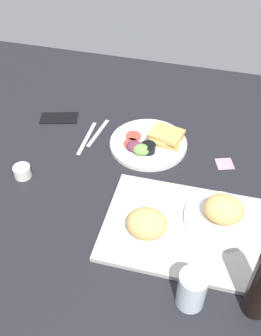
{
  "coord_description": "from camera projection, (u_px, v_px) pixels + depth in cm",
  "views": [
    {
      "loc": [
        -21.62,
        89.82,
        90.09
      ],
      "look_at": [
        2.0,
        3.0,
        4.0
      ],
      "focal_mm": 41.3,
      "sensor_mm": 36.0,
      "label": 1
    }
  ],
  "objects": [
    {
      "name": "sticky_note",
      "position": [
        225.0,
        164.0,
        1.32
      ],
      "size": [
        7.18,
        7.18,
        0.12
      ],
      "primitive_type": "cube",
      "rotation": [
        0.0,
        0.0,
        0.35
      ],
      "color": "pink",
      "rests_on": "ground_plane"
    },
    {
      "name": "ground_plane",
      "position": [
        139.0,
        175.0,
        1.3
      ],
      "size": [
        190.0,
        150.0,
        3.0
      ],
      "primitive_type": "cube",
      "color": "black"
    },
    {
      "name": "knife",
      "position": [
        87.0,
        138.0,
        1.42
      ],
      "size": [
        1.73,
        19.02,
        0.5
      ],
      "primitive_type": "cube",
      "rotation": [
        0.0,
        0.0,
        1.59
      ],
      "color": "#B7B7BC",
      "rests_on": "ground_plane"
    },
    {
      "name": "bread_plate_near",
      "position": [
        222.0,
        213.0,
        1.1
      ],
      "size": [
        20.99,
        20.99,
        9.13
      ],
      "color": "white",
      "rests_on": "serving_tray"
    },
    {
      "name": "fork",
      "position": [
        98.0,
        133.0,
        1.44
      ],
      "size": [
        3.46,
        17.04,
        0.5
      ],
      "primitive_type": "cube",
      "rotation": [
        0.0,
        0.0,
        1.45
      ],
      "color": "#B7B7BC",
      "rests_on": "ground_plane"
    },
    {
      "name": "bread_plate_far",
      "position": [
        146.0,
        227.0,
        1.06
      ],
      "size": [
        20.17,
        20.17,
        9.17
      ],
      "color": "white",
      "rests_on": "serving_tray"
    },
    {
      "name": "plate_with_salad",
      "position": [
        151.0,
        143.0,
        1.37
      ],
      "size": [
        27.59,
        27.59,
        5.4
      ],
      "color": "white",
      "rests_on": "ground_plane"
    },
    {
      "name": "cell_phone",
      "position": [
        59.0,
        118.0,
        1.5
      ],
      "size": [
        15.83,
        10.91,
        0.8
      ],
      "primitive_type": "cube",
      "rotation": [
        0.0,
        0.0,
        0.28
      ],
      "color": "black",
      "rests_on": "ground_plane"
    },
    {
      "name": "drinking_glass",
      "position": [
        192.0,
        290.0,
        0.92
      ],
      "size": [
        7.04,
        7.04,
        11.13
      ],
      "primitive_type": "cylinder",
      "color": "silver",
      "rests_on": "ground_plane"
    },
    {
      "name": "serving_tray",
      "position": [
        182.0,
        229.0,
        1.11
      ],
      "size": [
        45.59,
        33.8,
        1.6
      ],
      "primitive_type": "cube",
      "rotation": [
        0.0,
        0.0,
        0.02
      ],
      "color": "#B2B2AD",
      "rests_on": "ground_plane"
    },
    {
      "name": "espresso_cup",
      "position": [
        22.0,
        172.0,
        1.26
      ],
      "size": [
        5.6,
        5.6,
        4.0
      ],
      "primitive_type": "cylinder",
      "color": "silver",
      "rests_on": "ground_plane"
    }
  ]
}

